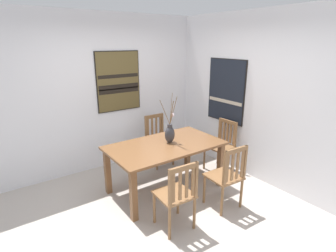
% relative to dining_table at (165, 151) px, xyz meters
% --- Properties ---
extents(ground_plane, '(6.40, 6.40, 0.03)m').
position_rel_dining_table_xyz_m(ground_plane, '(-0.35, -0.46, -0.66)').
color(ground_plane, '#B2A89E').
extents(wall_back, '(6.40, 0.12, 2.70)m').
position_rel_dining_table_xyz_m(wall_back, '(-0.35, 1.40, 0.71)').
color(wall_back, silver).
rests_on(wall_back, ground_plane).
extents(wall_side, '(0.12, 6.40, 2.70)m').
position_rel_dining_table_xyz_m(wall_side, '(1.51, -0.46, 0.71)').
color(wall_side, silver).
rests_on(wall_side, ground_plane).
extents(dining_table, '(1.71, 0.98, 0.75)m').
position_rel_dining_table_xyz_m(dining_table, '(0.00, 0.00, 0.00)').
color(dining_table, brown).
rests_on(dining_table, ground_plane).
extents(centerpiece_vase, '(0.22, 0.24, 0.75)m').
position_rel_dining_table_xyz_m(centerpiece_vase, '(0.10, 0.02, 0.26)').
color(centerpiece_vase, '#333338').
rests_on(centerpiece_vase, dining_table).
extents(chair_0, '(0.43, 0.43, 0.92)m').
position_rel_dining_table_xyz_m(chair_0, '(0.43, 0.86, -0.16)').
color(chair_0, brown).
rests_on(chair_0, ground_plane).
extents(chair_1, '(0.44, 0.44, 0.91)m').
position_rel_dining_table_xyz_m(chair_1, '(-0.42, -0.85, -0.16)').
color(chair_1, brown).
rests_on(chair_1, ground_plane).
extents(chair_2, '(0.44, 0.44, 0.93)m').
position_rel_dining_table_xyz_m(chair_2, '(0.40, -0.89, -0.16)').
color(chair_2, brown).
rests_on(chair_2, ground_plane).
extents(chair_3, '(0.43, 0.43, 0.90)m').
position_rel_dining_table_xyz_m(chair_3, '(1.22, -0.01, -0.16)').
color(chair_3, brown).
rests_on(chair_3, ground_plane).
extents(painting_on_back_wall, '(0.83, 0.05, 1.06)m').
position_rel_dining_table_xyz_m(painting_on_back_wall, '(-0.09, 1.33, 0.90)').
color(painting_on_back_wall, black).
extents(painting_on_side_wall, '(0.05, 0.83, 1.12)m').
position_rel_dining_table_xyz_m(painting_on_side_wall, '(1.44, 0.18, 0.74)').
color(painting_on_side_wall, black).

